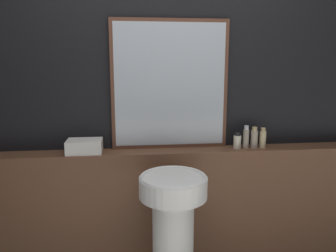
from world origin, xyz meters
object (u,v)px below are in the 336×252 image
shampoo_bottle (237,141)px  lotion_bottle (254,138)px  body_wash_bottle (263,138)px  mirror (170,85)px  towel_stack (85,146)px  pedestal_sink (173,233)px  conditioner_bottle (246,138)px

shampoo_bottle → lotion_bottle: lotion_bottle is taller
body_wash_bottle → lotion_bottle: bearing=180.0°
mirror → lotion_bottle: 0.72m
towel_stack → shampoo_bottle: size_ratio=2.08×
shampoo_bottle → pedestal_sink: bearing=-144.0°
pedestal_sink → body_wash_bottle: body_wash_bottle is taller
pedestal_sink → towel_stack: towel_stack is taller
shampoo_bottle → conditioner_bottle: conditioner_bottle is taller
pedestal_sink → mirror: size_ratio=1.01×
mirror → shampoo_bottle: (0.48, -0.08, -0.40)m
mirror → lotion_bottle: (0.61, -0.08, -0.38)m
shampoo_bottle → body_wash_bottle: bearing=0.0°
pedestal_sink → mirror: 0.99m
mirror → conditioner_bottle: bearing=-7.9°
pedestal_sink → shampoo_bottle: (0.51, 0.37, 0.48)m
pedestal_sink → body_wash_bottle: bearing=27.9°
lotion_bottle → body_wash_bottle: size_ratio=1.06×
conditioner_bottle → body_wash_bottle: 0.13m
conditioner_bottle → lotion_bottle: bearing=0.0°
conditioner_bottle → shampoo_bottle: bearing=180.0°
pedestal_sink → conditioner_bottle: conditioner_bottle is taller
towel_stack → conditioner_bottle: conditioner_bottle is taller
lotion_bottle → shampoo_bottle: bearing=180.0°
lotion_bottle → mirror: bearing=172.9°
conditioner_bottle → body_wash_bottle: size_ratio=1.13×
body_wash_bottle → shampoo_bottle: bearing=180.0°
mirror → conditioner_bottle: (0.54, -0.08, -0.38)m
pedestal_sink → conditioner_bottle: (0.58, 0.37, 0.51)m
towel_stack → lotion_bottle: lotion_bottle is taller
lotion_bottle → body_wash_bottle: 0.06m
pedestal_sink → body_wash_bottle: size_ratio=6.29×
body_wash_bottle → mirror: bearing=173.5°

